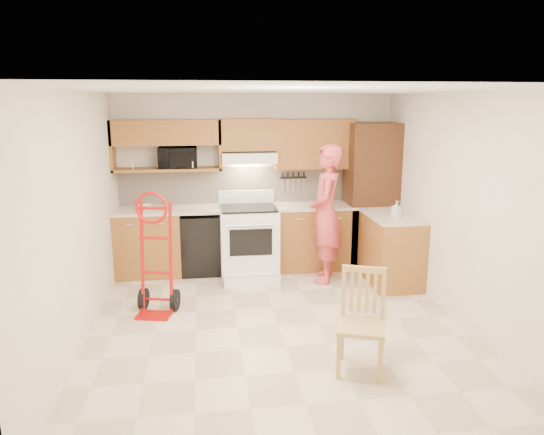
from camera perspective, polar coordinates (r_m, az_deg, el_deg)
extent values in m
cube|color=beige|center=(5.68, 0.70, -12.11)|extent=(4.00, 4.50, 0.02)
cube|color=white|center=(5.15, 0.78, 14.21)|extent=(4.00, 4.50, 0.02)
cube|color=white|center=(7.48, -1.84, 4.09)|extent=(4.00, 0.02, 2.50)
cube|color=white|center=(3.15, 6.95, -8.43)|extent=(4.00, 0.02, 2.50)
cube|color=white|center=(5.36, -21.01, -0.27)|extent=(0.02, 4.50, 2.50)
cube|color=white|center=(5.91, 20.39, 0.94)|extent=(0.02, 4.50, 2.50)
cube|color=beige|center=(7.46, -1.82, 3.68)|extent=(3.92, 0.03, 0.55)
cube|color=brown|center=(7.35, -13.67, -2.82)|extent=(0.90, 0.60, 0.90)
cube|color=black|center=(7.31, -7.79, -2.85)|extent=(0.60, 0.60, 0.85)
cube|color=brown|center=(7.48, 4.79, -2.22)|extent=(1.14, 0.60, 0.90)
cube|color=beige|center=(7.21, -11.49, 0.84)|extent=(1.50, 0.63, 0.04)
cube|color=beige|center=(7.37, 4.86, 1.31)|extent=(1.14, 0.63, 0.04)
cube|color=brown|center=(6.99, 13.22, -3.60)|extent=(0.60, 1.00, 0.90)
cube|color=beige|center=(6.87, 13.42, 0.16)|extent=(0.63, 1.00, 0.04)
cube|color=#4F2B17|center=(7.57, 10.96, 2.43)|extent=(0.70, 0.60, 2.10)
cube|color=brown|center=(7.21, -11.81, 9.34)|extent=(1.50, 0.33, 0.34)
cube|color=brown|center=(7.25, -11.62, 5.32)|extent=(1.50, 0.33, 0.04)
cube|color=brown|center=(7.22, -2.70, 9.28)|extent=(0.76, 0.33, 0.44)
cube|color=brown|center=(7.38, 4.76, 8.24)|extent=(1.14, 0.33, 0.70)
cube|color=white|center=(7.18, -2.62, 6.78)|extent=(0.76, 0.46, 0.14)
imported|color=black|center=(7.22, -10.53, 6.66)|extent=(0.53, 0.36, 0.29)
imported|color=#CF4443|center=(6.80, 6.06, 0.39)|extent=(0.61, 0.77, 1.86)
imported|color=white|center=(6.75, 13.80, 0.98)|extent=(0.12, 0.12, 0.20)
imported|color=white|center=(7.23, -13.92, 1.14)|extent=(0.30, 0.30, 0.06)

